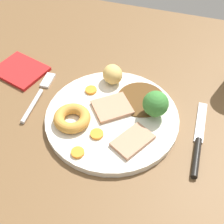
{
  "coord_description": "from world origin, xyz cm",
  "views": [
    {
      "loc": [
        9.18,
        -42.17,
        51.75
      ],
      "look_at": [
        -3.35,
        -2.63,
        6.0
      ],
      "focal_mm": 50.7,
      "sensor_mm": 36.0,
      "label": 1
    }
  ],
  "objects_px": {
    "fork": "(39,95)",
    "folded_napkin": "(21,70)",
    "meat_slice_main": "(133,141)",
    "broccoli_floret": "(155,105)",
    "roast_potato_left": "(113,74)",
    "carrot_coin_back": "(97,134)",
    "yorkshire_pudding": "(72,118)",
    "meat_slice_under": "(112,108)",
    "carrot_coin_side": "(78,153)",
    "knife": "(198,144)",
    "dinner_plate": "(112,118)",
    "carrot_coin_front": "(91,90)"
  },
  "relations": [
    {
      "from": "carrot_coin_side",
      "to": "folded_napkin",
      "type": "distance_m",
      "value": 0.28
    },
    {
      "from": "dinner_plate",
      "to": "folded_napkin",
      "type": "bearing_deg",
      "value": 162.61
    },
    {
      "from": "meat_slice_under",
      "to": "carrot_coin_front",
      "type": "xyz_separation_m",
      "value": [
        -0.06,
        0.04,
        -0.0
      ]
    },
    {
      "from": "meat_slice_under",
      "to": "carrot_coin_side",
      "type": "xyz_separation_m",
      "value": [
        -0.03,
        -0.12,
        -0.0
      ]
    },
    {
      "from": "meat_slice_under",
      "to": "carrot_coin_back",
      "type": "height_order",
      "value": "meat_slice_under"
    },
    {
      "from": "meat_slice_main",
      "to": "yorkshire_pudding",
      "type": "distance_m",
      "value": 0.12
    },
    {
      "from": "carrot_coin_back",
      "to": "knife",
      "type": "xyz_separation_m",
      "value": [
        0.18,
        0.05,
        -0.01
      ]
    },
    {
      "from": "dinner_plate",
      "to": "knife",
      "type": "relative_size",
      "value": 1.43
    },
    {
      "from": "roast_potato_left",
      "to": "folded_napkin",
      "type": "relative_size",
      "value": 0.42
    },
    {
      "from": "folded_napkin",
      "to": "dinner_plate",
      "type": "bearing_deg",
      "value": -17.39
    },
    {
      "from": "fork",
      "to": "dinner_plate",
      "type": "bearing_deg",
      "value": -98.62
    },
    {
      "from": "roast_potato_left",
      "to": "carrot_coin_side",
      "type": "relative_size",
      "value": 1.93
    },
    {
      "from": "yorkshire_pudding",
      "to": "roast_potato_left",
      "type": "xyz_separation_m",
      "value": [
        0.04,
        0.13,
        0.01
      ]
    },
    {
      "from": "dinner_plate",
      "to": "knife",
      "type": "xyz_separation_m",
      "value": [
        0.17,
        -0.01,
        -0.0
      ]
    },
    {
      "from": "dinner_plate",
      "to": "yorkshire_pudding",
      "type": "bearing_deg",
      "value": -150.25
    },
    {
      "from": "yorkshire_pudding",
      "to": "knife",
      "type": "height_order",
      "value": "yorkshire_pudding"
    },
    {
      "from": "meat_slice_under",
      "to": "carrot_coin_front",
      "type": "distance_m",
      "value": 0.07
    },
    {
      "from": "broccoli_floret",
      "to": "knife",
      "type": "bearing_deg",
      "value": -19.15
    },
    {
      "from": "meat_slice_under",
      "to": "carrot_coin_side",
      "type": "relative_size",
      "value": 3.0
    },
    {
      "from": "fork",
      "to": "knife",
      "type": "relative_size",
      "value": 0.83
    },
    {
      "from": "carrot_coin_front",
      "to": "fork",
      "type": "bearing_deg",
      "value": -162.14
    },
    {
      "from": "folded_napkin",
      "to": "knife",
      "type": "bearing_deg",
      "value": -11.82
    },
    {
      "from": "fork",
      "to": "roast_potato_left",
      "type": "bearing_deg",
      "value": -64.1
    },
    {
      "from": "carrot_coin_side",
      "to": "broccoli_floret",
      "type": "bearing_deg",
      "value": 49.26
    },
    {
      "from": "carrot_coin_back",
      "to": "meat_slice_main",
      "type": "bearing_deg",
      "value": 3.96
    },
    {
      "from": "meat_slice_main",
      "to": "fork",
      "type": "distance_m",
      "value": 0.24
    },
    {
      "from": "fork",
      "to": "folded_napkin",
      "type": "xyz_separation_m",
      "value": [
        -0.08,
        0.06,
        0.0
      ]
    },
    {
      "from": "dinner_plate",
      "to": "broccoli_floret",
      "type": "bearing_deg",
      "value": 15.58
    },
    {
      "from": "fork",
      "to": "folded_napkin",
      "type": "height_order",
      "value": "fork"
    },
    {
      "from": "carrot_coin_front",
      "to": "meat_slice_under",
      "type": "bearing_deg",
      "value": -31.31
    },
    {
      "from": "carrot_coin_back",
      "to": "meat_slice_under",
      "type": "bearing_deg",
      "value": 84.33
    },
    {
      "from": "fork",
      "to": "folded_napkin",
      "type": "distance_m",
      "value": 0.1
    },
    {
      "from": "broccoli_floret",
      "to": "roast_potato_left",
      "type": "bearing_deg",
      "value": 145.93
    },
    {
      "from": "meat_slice_main",
      "to": "carrot_coin_side",
      "type": "height_order",
      "value": "meat_slice_main"
    },
    {
      "from": "meat_slice_under",
      "to": "folded_napkin",
      "type": "height_order",
      "value": "meat_slice_under"
    },
    {
      "from": "meat_slice_main",
      "to": "carrot_coin_side",
      "type": "relative_size",
      "value": 3.13
    },
    {
      "from": "carrot_coin_front",
      "to": "carrot_coin_back",
      "type": "xyz_separation_m",
      "value": [
        0.05,
        -0.11,
        -0.0
      ]
    },
    {
      "from": "knife",
      "to": "folded_napkin",
      "type": "relative_size",
      "value": 1.68
    },
    {
      "from": "meat_slice_main",
      "to": "broccoli_floret",
      "type": "bearing_deg",
      "value": 72.37
    },
    {
      "from": "knife",
      "to": "broccoli_floret",
      "type": "bearing_deg",
      "value": 69.17
    },
    {
      "from": "meat_slice_main",
      "to": "broccoli_floret",
      "type": "height_order",
      "value": "broccoli_floret"
    },
    {
      "from": "meat_slice_under",
      "to": "carrot_coin_side",
      "type": "bearing_deg",
      "value": -101.88
    },
    {
      "from": "roast_potato_left",
      "to": "broccoli_floret",
      "type": "bearing_deg",
      "value": -34.07
    },
    {
      "from": "broccoli_floret",
      "to": "carrot_coin_side",
      "type": "bearing_deg",
      "value": -130.74
    },
    {
      "from": "fork",
      "to": "yorkshire_pudding",
      "type": "bearing_deg",
      "value": -121.68
    },
    {
      "from": "yorkshire_pudding",
      "to": "broccoli_floret",
      "type": "xyz_separation_m",
      "value": [
        0.15,
        0.06,
        0.02
      ]
    },
    {
      "from": "meat_slice_main",
      "to": "carrot_coin_side",
      "type": "distance_m",
      "value": 0.1
    },
    {
      "from": "yorkshire_pudding",
      "to": "broccoli_floret",
      "type": "bearing_deg",
      "value": 22.51
    },
    {
      "from": "carrot_coin_back",
      "to": "yorkshire_pudding",
      "type": "bearing_deg",
      "value": 163.45
    },
    {
      "from": "carrot_coin_front",
      "to": "carrot_coin_side",
      "type": "xyz_separation_m",
      "value": [
        0.03,
        -0.16,
        0.0
      ]
    }
  ]
}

